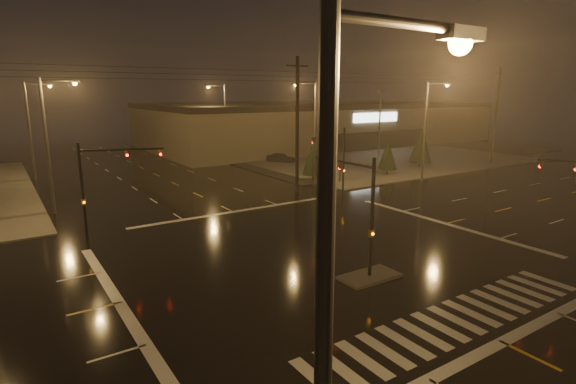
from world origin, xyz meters
name	(u,v)px	position (x,y,z in m)	size (l,w,h in m)	color
ground	(320,254)	(0.00, 0.00, 0.00)	(140.00, 140.00, 0.00)	black
sidewalk_ne	(359,154)	(30.00, 30.00, 0.06)	(36.00, 36.00, 0.12)	#44423D
median_island	(369,276)	(0.00, -4.00, 0.07)	(3.00, 1.60, 0.15)	#44423D
crosswalk	(456,320)	(0.00, -9.00, 0.01)	(15.00, 2.60, 0.01)	beige
stop_bar_near	(502,342)	(0.00, -11.00, 0.01)	(16.00, 0.50, 0.01)	beige
stop_bar_far	(233,212)	(0.00, 11.00, 0.01)	(16.00, 0.50, 0.01)	beige
parking_lot	(393,153)	(35.00, 28.00, 0.04)	(50.00, 24.00, 0.08)	black
retail_building	(320,121)	(35.00, 45.99, 3.84)	(60.20, 28.30, 7.20)	#655C48
signal_mast_median	(359,200)	(0.00, -3.07, 3.75)	(0.25, 4.59, 6.00)	black
signal_mast_ne	(338,155)	(9.50, 10.14, 3.79)	(4.84, 1.86, 6.00)	black
signal_mast_nw	(100,178)	(-9.50, 10.14, 3.79)	(4.84, 1.86, 6.00)	black
streetlight_0	(342,336)	(-11.18, -15.00, 5.80)	(2.77, 0.32, 10.00)	#38383A
streetlight_1	(51,136)	(-11.18, 18.00, 5.80)	(2.77, 0.32, 10.00)	#38383A
streetlight_2	(32,124)	(-11.18, 34.00, 5.80)	(2.77, 0.32, 10.00)	#38383A
streetlight_3	(313,126)	(11.18, 16.00, 5.80)	(2.77, 0.32, 10.00)	#38383A
streetlight_4	(223,117)	(11.18, 36.00, 5.80)	(2.77, 0.32, 10.00)	#38383A
streetlight_6	(428,124)	(22.00, 11.18, 5.80)	(0.32, 2.77, 10.00)	#38383A
utility_pole_1	(297,125)	(8.00, 14.00, 6.13)	(2.20, 0.32, 12.00)	black
utility_pole_2	(496,116)	(38.00, 14.00, 6.13)	(2.20, 0.32, 12.00)	black
conifer_0	(313,157)	(12.41, 17.48, 2.50)	(2.31, 2.31, 4.30)	black
conifer_1	(388,154)	(21.26, 15.74, 2.31)	(2.07, 2.07, 3.93)	black
conifer_2	(421,145)	(28.12, 17.03, 2.78)	(2.67, 2.67, 4.87)	black
car_parked	(281,158)	(16.36, 29.89, 0.65)	(1.54, 3.82, 1.30)	black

